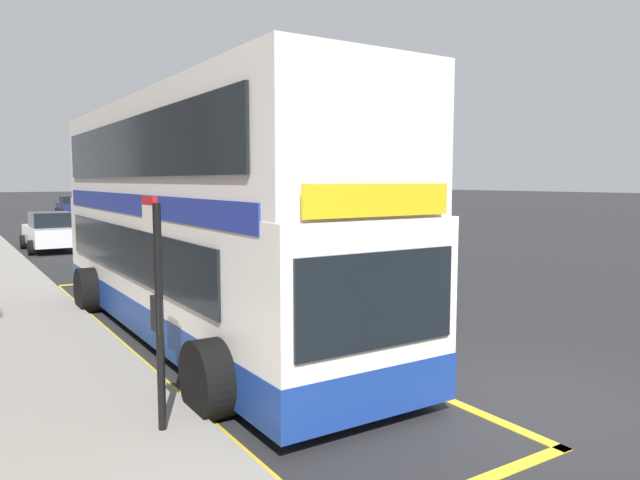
% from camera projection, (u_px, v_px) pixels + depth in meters
% --- Properties ---
extents(ground_plane, '(260.00, 260.00, 0.00)m').
position_uv_depth(ground_plane, '(73.00, 230.00, 34.84)').
color(ground_plane, '#28282B').
extents(double_decker_bus, '(3.23, 11.15, 4.40)m').
position_uv_depth(double_decker_bus, '(196.00, 227.00, 11.22)').
color(double_decker_bus, white).
rests_on(double_decker_bus, ground).
extents(bus_bay_markings, '(3.16, 14.03, 0.01)m').
position_uv_depth(bus_bay_markings, '(199.00, 332.00, 11.49)').
color(bus_bay_markings, yellow).
rests_on(bus_bay_markings, ground).
extents(bus_stop_sign, '(0.09, 0.51, 2.62)m').
position_uv_depth(bus_stop_sign, '(157.00, 293.00, 6.59)').
color(bus_stop_sign, black).
rests_on(bus_stop_sign, pavement_near).
extents(parked_car_navy_kerbside, '(2.09, 4.20, 1.62)m').
position_uv_depth(parked_car_navy_kerbside, '(71.00, 206.00, 50.20)').
color(parked_car_navy_kerbside, navy).
rests_on(parked_car_navy_kerbside, ground).
extents(parked_car_white_behind, '(2.09, 4.20, 1.62)m').
position_uv_depth(parked_car_white_behind, '(51.00, 232.00, 24.75)').
color(parked_car_white_behind, silver).
rests_on(parked_car_white_behind, ground).
extents(parked_car_grey_far, '(2.09, 4.20, 1.62)m').
position_uv_depth(parked_car_grey_far, '(151.00, 220.00, 31.72)').
color(parked_car_grey_far, slate).
rests_on(parked_car_grey_far, ground).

